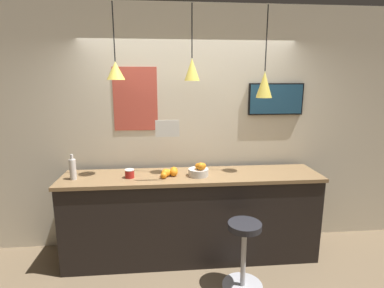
{
  "coord_description": "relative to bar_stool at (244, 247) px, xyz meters",
  "views": [
    {
      "loc": [
        -0.29,
        -2.47,
        2.04
      ],
      "look_at": [
        0.0,
        0.72,
        1.36
      ],
      "focal_mm": 28.0,
      "sensor_mm": 36.0,
      "label": 1
    }
  ],
  "objects": [
    {
      "name": "wall_poster",
      "position": [
        -1.09,
        0.96,
        1.39
      ],
      "size": [
        0.51,
        0.01,
        0.73
      ],
      "color": "#C64C3D"
    },
    {
      "name": "pendant_lamp_middle",
      "position": [
        -0.46,
        0.59,
        1.72
      ],
      "size": [
        0.16,
        0.16,
        0.76
      ],
      "color": "black"
    },
    {
      "name": "orange_pile",
      "position": [
        -0.72,
        0.56,
        0.61
      ],
      "size": [
        0.19,
        0.21,
        0.09
      ],
      "color": "orange",
      "rests_on": "service_counter"
    },
    {
      "name": "bar_stool",
      "position": [
        0.0,
        0.0,
        0.0
      ],
      "size": [
        0.41,
        0.41,
        0.69
      ],
      "color": "#B7B7BC",
      "rests_on": "ground_plane"
    },
    {
      "name": "fruit_bowl",
      "position": [
        -0.38,
        0.53,
        0.63
      ],
      "size": [
        0.22,
        0.22,
        0.16
      ],
      "color": "beige",
      "rests_on": "service_counter"
    },
    {
      "name": "hanging_menu_board",
      "position": [
        -0.73,
        0.37,
        1.13
      ],
      "size": [
        0.24,
        0.01,
        0.17
      ],
      "color": "white"
    },
    {
      "name": "spread_jar",
      "position": [
        -1.14,
        0.54,
        0.62
      ],
      "size": [
        0.1,
        0.1,
        0.09
      ],
      "color": "red",
      "rests_on": "service_counter"
    },
    {
      "name": "pendant_lamp_left",
      "position": [
        -1.24,
        0.59,
        1.7
      ],
      "size": [
        0.19,
        0.19,
        0.76
      ],
      "color": "black"
    },
    {
      "name": "pendant_lamp_right",
      "position": [
        0.32,
        0.59,
        1.56
      ],
      "size": [
        0.17,
        0.17,
        0.94
      ],
      "color": "black"
    },
    {
      "name": "juice_bottle",
      "position": [
        -1.73,
        0.54,
        0.69
      ],
      "size": [
        0.07,
        0.07,
        0.27
      ],
      "color": "silver",
      "rests_on": "service_counter"
    },
    {
      "name": "service_counter",
      "position": [
        -0.46,
        0.59,
        0.07
      ],
      "size": [
        2.89,
        0.6,
        1.01
      ],
      "color": "black",
      "rests_on": "ground_plane"
    },
    {
      "name": "mounted_tv",
      "position": [
        0.6,
        0.95,
        1.38
      ],
      "size": [
        0.67,
        0.04,
        0.38
      ],
      "color": "black"
    },
    {
      "name": "back_wall",
      "position": [
        -0.46,
        1.0,
        1.01
      ],
      "size": [
        8.0,
        0.06,
        2.9
      ],
      "color": "beige",
      "rests_on": "ground_plane"
    }
  ]
}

